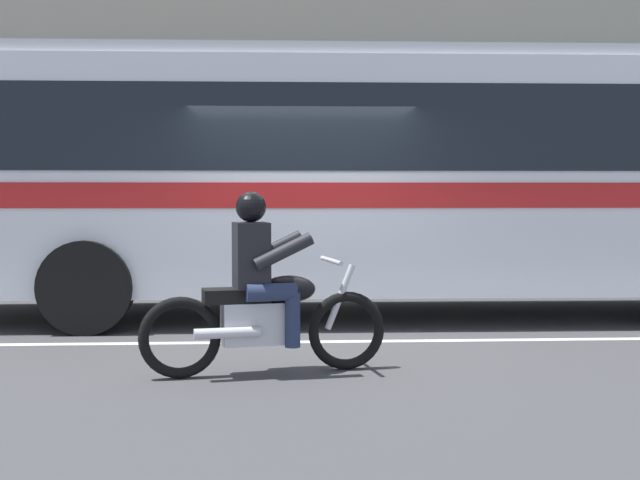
% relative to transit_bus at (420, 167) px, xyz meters
% --- Properties ---
extents(ground_plane, '(60.00, 60.00, 0.00)m').
position_rel_transit_bus_xyz_m(ground_plane, '(-1.52, -1.19, -1.88)').
color(ground_plane, '#3D3D3F').
extents(sidewalk_curb, '(28.00, 3.80, 0.15)m').
position_rel_transit_bus_xyz_m(sidewalk_curb, '(-1.52, 3.91, -1.81)').
color(sidewalk_curb, gray).
rests_on(sidewalk_curb, ground_plane).
extents(lane_center_stripe, '(26.60, 0.14, 0.01)m').
position_rel_transit_bus_xyz_m(lane_center_stripe, '(-1.52, -1.79, -1.88)').
color(lane_center_stripe, silver).
rests_on(lane_center_stripe, ground_plane).
extents(office_building_facade, '(28.00, 0.89, 10.43)m').
position_rel_transit_bus_xyz_m(office_building_facade, '(-1.52, 6.19, 3.34)').
color(office_building_facade, gray).
rests_on(office_building_facade, ground_plane).
extents(transit_bus, '(12.60, 2.72, 3.22)m').
position_rel_transit_bus_xyz_m(transit_bus, '(0.00, 0.00, 0.00)').
color(transit_bus, silver).
rests_on(transit_bus, ground_plane).
extents(motorcycle_with_rider, '(2.12, 0.75, 1.56)m').
position_rel_transit_bus_xyz_m(motorcycle_with_rider, '(-1.92, -3.29, -1.23)').
color(motorcycle_with_rider, black).
rests_on(motorcycle_with_rider, ground_plane).
extents(fire_hydrant, '(0.22, 0.30, 0.75)m').
position_rel_transit_bus_xyz_m(fire_hydrant, '(-4.73, 2.55, -1.37)').
color(fire_hydrant, red).
rests_on(fire_hydrant, sidewalk_curb).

